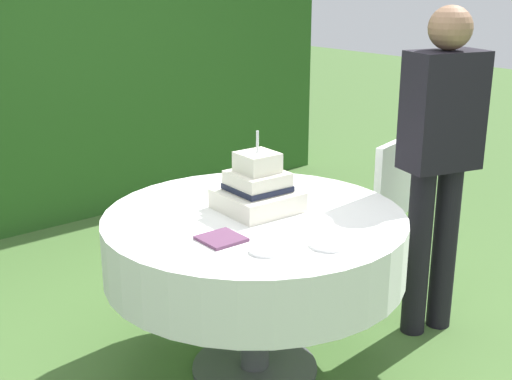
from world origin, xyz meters
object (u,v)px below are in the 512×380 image
at_px(serving_plate_left, 328,245).
at_px(garden_chair, 376,200).
at_px(wedding_cake, 258,189).
at_px(serving_plate_far, 285,181).
at_px(cake_table, 255,244).
at_px(serving_plate_near, 265,251).
at_px(napkin_stack, 221,239).
at_px(standing_person, 440,152).

bearing_deg(serving_plate_left, garden_chair, 31.81).
distance_m(wedding_cake, serving_plate_far, 0.43).
bearing_deg(cake_table, serving_plate_far, 32.65).
bearing_deg(serving_plate_far, wedding_cake, -148.66).
distance_m(cake_table, serving_plate_near, 0.43).
height_order(napkin_stack, standing_person, standing_person).
height_order(cake_table, standing_person, standing_person).
bearing_deg(standing_person, wedding_cake, 159.81).
bearing_deg(garden_chair, serving_plate_near, -156.95).
distance_m(serving_plate_left, standing_person, 0.95).
bearing_deg(cake_table, serving_plate_left, -90.93).
relative_size(wedding_cake, napkin_stack, 2.24).
bearing_deg(standing_person, garden_chair, 75.89).
bearing_deg(serving_plate_far, garden_chair, -6.54).
bearing_deg(serving_plate_left, serving_plate_near, 154.09).
relative_size(serving_plate_far, napkin_stack, 0.88).
distance_m(serving_plate_far, serving_plate_left, 0.83).
relative_size(serving_plate_left, garden_chair, 0.16).
height_order(serving_plate_far, napkin_stack, same).
distance_m(serving_plate_near, serving_plate_left, 0.25).
bearing_deg(serving_plate_left, serving_plate_far, 59.10).
distance_m(serving_plate_near, standing_person, 1.16).
bearing_deg(napkin_stack, serving_plate_far, 30.13).
bearing_deg(wedding_cake, standing_person, -20.19).
relative_size(wedding_cake, standing_person, 0.22).
xyz_separation_m(cake_table, garden_chair, (1.03, 0.20, -0.08)).
distance_m(napkin_stack, standing_person, 1.22).
height_order(cake_table, wedding_cake, wedding_cake).
bearing_deg(wedding_cake, garden_chair, 8.81).
bearing_deg(napkin_stack, serving_plate_left, -48.08).
distance_m(wedding_cake, garden_chair, 1.03).
xyz_separation_m(cake_table, wedding_cake, (0.06, 0.05, 0.23)).
xyz_separation_m(serving_plate_near, standing_person, (1.14, 0.07, 0.17)).
bearing_deg(serving_plate_left, cake_table, 89.07).
distance_m(cake_table, garden_chair, 1.05).
relative_size(napkin_stack, standing_person, 0.10).
distance_m(cake_table, wedding_cake, 0.24).
height_order(serving_plate_near, serving_plate_far, same).
xyz_separation_m(cake_table, serving_plate_far, (0.42, 0.27, 0.14)).
relative_size(serving_plate_far, serving_plate_left, 0.95).
xyz_separation_m(wedding_cake, serving_plate_near, (-0.29, -0.39, -0.09)).
relative_size(serving_plate_near, serving_plate_far, 0.86).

